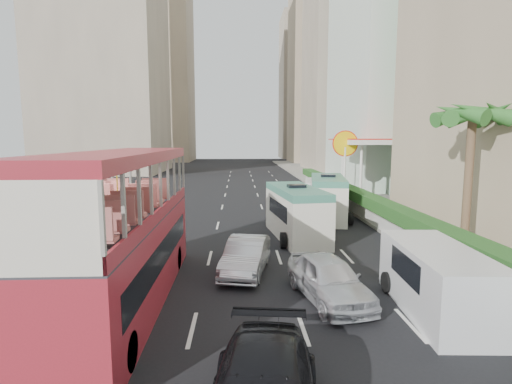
{
  "coord_description": "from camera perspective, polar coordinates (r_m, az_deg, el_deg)",
  "views": [
    {
      "loc": [
        -2.23,
        -12.94,
        5.44
      ],
      "look_at": [
        -1.5,
        4.0,
        3.2
      ],
      "focal_mm": 28.0,
      "sensor_mm": 36.0,
      "label": 1
    }
  ],
  "objects": [
    {
      "name": "ground_plane",
      "position": [
        14.21,
        6.99,
        -15.04
      ],
      "size": [
        200.0,
        200.0,
        0.0
      ],
      "primitive_type": "plane",
      "color": "black",
      "rests_on": "ground"
    },
    {
      "name": "double_decker_bus",
      "position": [
        13.79,
        -18.35,
        -5.05
      ],
      "size": [
        2.5,
        11.0,
        5.06
      ],
      "primitive_type": "cube",
      "color": "#A7232F",
      "rests_on": "ground"
    },
    {
      "name": "car_silver_lane_a",
      "position": [
        16.76,
        -1.42,
        -11.42
      ],
      "size": [
        2.31,
        4.54,
        1.43
      ],
      "primitive_type": "imported",
      "rotation": [
        0.0,
        0.0,
        -0.19
      ],
      "color": "silver",
      "rests_on": "ground"
    },
    {
      "name": "car_silver_lane_b",
      "position": [
        14.33,
        10.26,
        -14.92
      ],
      "size": [
        2.65,
        4.74,
        1.52
      ],
      "primitive_type": "imported",
      "rotation": [
        0.0,
        0.0,
        0.2
      ],
      "color": "silver",
      "rests_on": "ground"
    },
    {
      "name": "van_asset",
      "position": [
        26.91,
        4.23,
        -4.16
      ],
      "size": [
        2.45,
        4.42,
        1.17
      ],
      "primitive_type": "imported",
      "rotation": [
        0.0,
        0.0,
        -0.12
      ],
      "color": "silver",
      "rests_on": "ground"
    },
    {
      "name": "minibus_near",
      "position": [
        22.21,
        5.76,
        -2.96
      ],
      "size": [
        2.93,
        6.59,
        2.82
      ],
      "primitive_type": "cube",
      "rotation": [
        0.0,
        0.0,
        0.13
      ],
      "color": "silver",
      "rests_on": "ground"
    },
    {
      "name": "minibus_far",
      "position": [
        27.86,
        10.19,
        -0.82
      ],
      "size": [
        3.29,
        6.83,
        2.9
      ],
      "primitive_type": "cube",
      "rotation": [
        0.0,
        0.0,
        -0.17
      ],
      "color": "silver",
      "rests_on": "ground"
    },
    {
      "name": "panel_van_near",
      "position": [
        14.06,
        24.46,
        -11.43
      ],
      "size": [
        2.36,
        5.28,
        2.07
      ],
      "primitive_type": "cube",
      "rotation": [
        0.0,
        0.0,
        -0.06
      ],
      "color": "silver",
      "rests_on": "ground"
    },
    {
      "name": "panel_van_far",
      "position": [
        34.7,
        8.67,
        0.06
      ],
      "size": [
        2.78,
        5.19,
        1.97
      ],
      "primitive_type": "cube",
      "rotation": [
        0.0,
        0.0,
        -0.17
      ],
      "color": "silver",
      "rests_on": "ground"
    },
    {
      "name": "sidewalk",
      "position": [
        39.93,
        13.9,
        -0.4
      ],
      "size": [
        6.0,
        120.0,
        0.18
      ],
      "primitive_type": "cube",
      "color": "#99968C",
      "rests_on": "ground"
    },
    {
      "name": "kerb_wall",
      "position": [
        28.63,
        14.71,
        -2.29
      ],
      "size": [
        0.3,
        44.0,
        1.0
      ],
      "primitive_type": "cube",
      "color": "silver",
      "rests_on": "sidewalk"
    },
    {
      "name": "hedge",
      "position": [
        28.5,
        14.77,
        -0.61
      ],
      "size": [
        1.1,
        44.0,
        0.7
      ],
      "primitive_type": "cube",
      "color": "#2D6626",
      "rests_on": "kerb_wall"
    },
    {
      "name": "palm_tree",
      "position": [
        19.79,
        28.0,
        0.67
      ],
      "size": [
        0.36,
        0.36,
        6.4
      ],
      "primitive_type": "cylinder",
      "color": "brown",
      "rests_on": "sidewalk"
    },
    {
      "name": "shell_station",
      "position": [
        38.06,
        16.31,
        3.17
      ],
      "size": [
        6.5,
        8.0,
        5.5
      ],
      "primitive_type": "cube",
      "color": "silver",
      "rests_on": "ground"
    },
    {
      "name": "tower_mid",
      "position": [
        76.32,
        14.06,
        22.16
      ],
      "size": [
        16.0,
        16.0,
        50.0
      ],
      "primitive_type": "cube",
      "color": "#B2A28C",
      "rests_on": "ground"
    },
    {
      "name": "tower_far_a",
      "position": [
        98.27,
        9.28,
        17.13
      ],
      "size": [
        14.0,
        14.0,
        44.0
      ],
      "primitive_type": "cube",
      "color": "tan",
      "rests_on": "ground"
    },
    {
      "name": "tower_far_b",
      "position": [
        119.4,
        7.05,
        14.48
      ],
      "size": [
        14.0,
        14.0,
        40.0
      ],
      "primitive_type": "cube",
      "color": "#B2A28C",
      "rests_on": "ground"
    },
    {
      "name": "tower_left_a",
      "position": [
        74.25,
        -21.18,
        23.12
      ],
      "size": [
        18.0,
        18.0,
        52.0
      ],
      "primitive_type": "cube",
      "color": "#B2A28C",
      "rests_on": "ground"
    },
    {
      "name": "tower_left_b",
      "position": [
        106.28,
        -13.74,
        16.83
      ],
      "size": [
        16.0,
        16.0,
        46.0
      ],
      "primitive_type": "cube",
      "color": "tan",
      "rests_on": "ground"
    }
  ]
}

